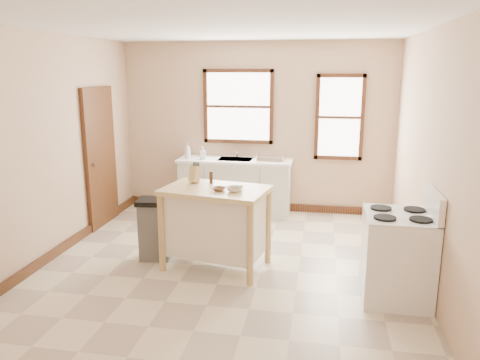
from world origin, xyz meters
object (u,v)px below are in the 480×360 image
soap_bottle_a (188,151)px  pepper_grinder (211,177)px  dish_rack (271,158)px  bowl_b (237,188)px  trash_bin (155,229)px  knife_block (195,175)px  soap_bottle_b (203,153)px  kitchen_island (216,228)px  bowl_c (235,189)px  gas_stove (398,244)px  bowl_a (219,189)px

soap_bottle_a → pepper_grinder: 2.07m
soap_bottle_a → dish_rack: 1.37m
bowl_b → trash_bin: 1.25m
knife_block → bowl_b: 0.63m
soap_bottle_b → dish_rack: bearing=-9.9°
soap_bottle_b → bowl_b: bearing=-77.0°
dish_rack → kitchen_island: dish_rack is taller
kitchen_island → bowl_c: bearing=-15.4°
soap_bottle_a → bowl_c: bearing=-78.7°
soap_bottle_a → gas_stove: gas_stove is taller
kitchen_island → bowl_a: size_ratio=7.75×
soap_bottle_a → bowl_b: soap_bottle_a is taller
soap_bottle_a → bowl_b: bearing=-77.3°
knife_block → trash_bin: knife_block is taller
soap_bottle_b → bowl_a: size_ratio=1.26×
knife_block → pepper_grinder: size_ratio=1.33×
soap_bottle_b → soap_bottle_a: bearing=168.3°
knife_block → dish_rack: bearing=91.7°
trash_bin → pepper_grinder: bearing=1.0°
soap_bottle_a → kitchen_island: 2.38m
soap_bottle_a → gas_stove: bearing=-57.8°
gas_stove → pepper_grinder: bearing=162.3°
dish_rack → bowl_c: 2.27m
dish_rack → knife_block: knife_block is taller
soap_bottle_b → knife_block: 1.93m
dish_rack → gas_stove: gas_stove is taller
bowl_b → trash_bin: (-1.08, 0.13, -0.61)m
bowl_b → knife_block: bearing=157.8°
bowl_b → gas_stove: gas_stove is taller
soap_bottle_a → soap_bottle_b: (0.26, -0.00, -0.03)m
soap_bottle_a → gas_stove: size_ratio=0.22×
knife_block → gas_stove: (2.33, -0.67, -0.50)m
soap_bottle_a → bowl_b: 2.45m
dish_rack → bowl_a: bearing=-81.4°
soap_bottle_a → kitchen_island: size_ratio=0.21×
soap_bottle_b → kitchen_island: bearing=-83.1°
dish_rack → bowl_c: size_ratio=2.42×
bowl_a → bowl_b: size_ratio=1.08×
trash_bin → gas_stove: (2.84, -0.57, 0.20)m
dish_rack → knife_block: size_ratio=2.17×
trash_bin → kitchen_island: bearing=-16.0°
dish_rack → kitchen_island: size_ratio=0.36×
kitchen_island → knife_block: bearing=155.1°
soap_bottle_b → pepper_grinder: 1.97m
soap_bottle_a → bowl_c: size_ratio=1.43×
gas_stove → bowl_c: bearing=169.6°
pepper_grinder → bowl_a: 0.38m
kitchen_island → gas_stove: 2.08m
dish_rack → gas_stove: (1.61, -2.59, -0.38)m
dish_rack → pepper_grinder: (-0.52, -1.91, 0.09)m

